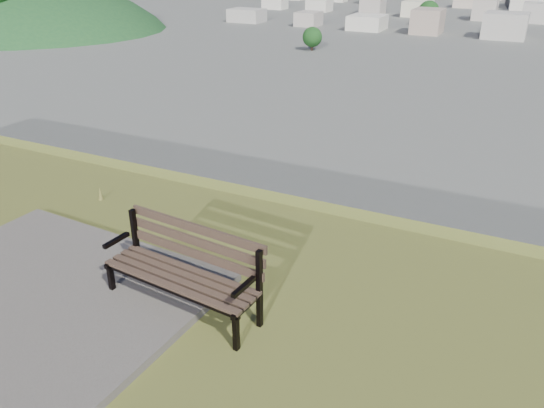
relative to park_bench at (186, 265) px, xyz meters
The scene contains 2 objects.
park_bench is the anchor object (origin of this frame).
green_wooded_hill 235.44m from the park_bench, 141.75° to the left, with size 147.61×118.09×73.80m.
Camera 1 is at (1.29, -2.04, 28.25)m, focal length 35.00 mm.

